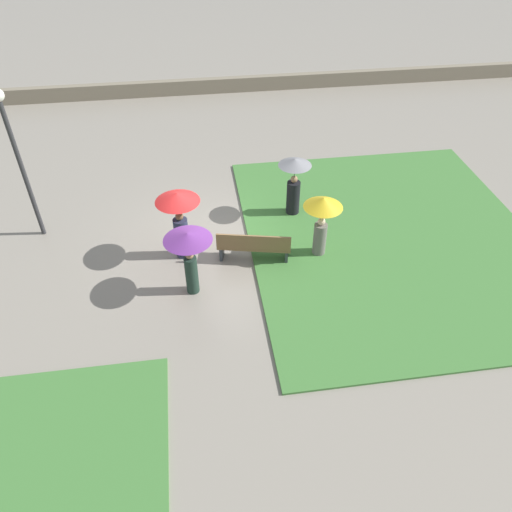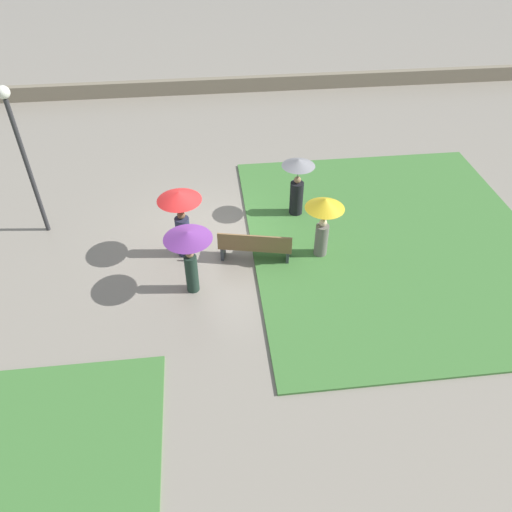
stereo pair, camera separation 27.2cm
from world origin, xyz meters
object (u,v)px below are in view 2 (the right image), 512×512
at_px(lamp_post, 20,143).
at_px(crowd_person_red, 180,211).
at_px(crowd_person_purple, 189,247).
at_px(crowd_person_grey, 297,180).
at_px(park_bench, 255,246).
at_px(crowd_person_yellow, 324,215).

distance_m(lamp_post, crowd_person_red, 4.40).
relative_size(crowd_person_purple, crowd_person_grey, 0.97).
bearing_deg(crowd_person_purple, park_bench, 97.97).
relative_size(park_bench, crowd_person_purple, 1.10).
bearing_deg(crowd_person_purple, crowd_person_red, 165.75).
relative_size(park_bench, crowd_person_grey, 1.07).
xyz_separation_m(park_bench, lamp_post, (5.75, -2.04, 2.24)).
bearing_deg(park_bench, lamp_post, -6.85).
relative_size(lamp_post, crowd_person_red, 2.14).
relative_size(crowd_person_red, crowd_person_grey, 1.07).
distance_m(lamp_post, crowd_person_purple, 5.25).
bearing_deg(park_bench, crowd_person_grey, -113.34).
height_order(park_bench, lamp_post, lamp_post).
xyz_separation_m(park_bench, crowd_person_grey, (-1.44, -1.99, 0.69)).
bearing_deg(lamp_post, crowd_person_red, 158.46).
height_order(park_bench, crowd_person_yellow, crowd_person_yellow).
height_order(park_bench, crowd_person_purple, crowd_person_purple).
relative_size(crowd_person_red, crowd_person_purple, 1.10).
bearing_deg(crowd_person_yellow, park_bench, 142.90).
xyz_separation_m(crowd_person_yellow, crowd_person_purple, (3.41, 0.96, 0.03)).
xyz_separation_m(crowd_person_red, crowd_person_purple, (-0.19, 1.44, -0.06)).
bearing_deg(lamp_post, crowd_person_yellow, 164.92).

